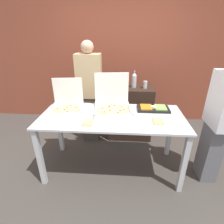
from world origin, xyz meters
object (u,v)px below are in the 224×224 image
Objects in this scene: paper_plate_front_center at (158,122)px; pizza_box_far_right at (112,104)px; person_guest_plaid at (90,93)px; paper_plate_front_left at (88,123)px; veggie_tray at (153,108)px; person_guest_cap at (219,121)px; pizza_box_near_left at (67,105)px; soda_can_colored at (118,87)px; soda_can_silver at (145,85)px; soda_bottle at (134,80)px.

pizza_box_far_right is at bearing 149.06° from paper_plate_front_center.
person_guest_plaid is at bearing 119.55° from pizza_box_far_right.
veggie_tray reaches higher than paper_plate_front_left.
person_guest_plaid is at bearing 151.68° from veggie_tray.
person_guest_cap is (1.72, -0.82, -0.04)m from person_guest_plaid.
paper_plate_front_left is at bearing -55.08° from pizza_box_near_left.
veggie_tray is at bearing 91.06° from paper_plate_front_center.
veggie_tray is (0.82, 0.45, 0.01)m from paper_plate_front_left.
soda_can_colored is (0.05, 0.54, 0.09)m from pizza_box_far_right.
veggie_tray is at bearing -4.54° from pizza_box_near_left.
pizza_box_far_right is 4.42× the size of soda_can_colored.
pizza_box_near_left is 0.89m from soda_can_colored.
soda_can_silver and soda_can_colored have the same top height.
veggie_tray is 0.73m from soda_can_colored.
paper_plate_front_center is (0.57, -0.34, -0.07)m from pizza_box_far_right.
pizza_box_far_right reaches higher than paper_plate_front_center.
paper_plate_front_left is 1.64× the size of soda_can_colored.
soda_can_silver is 0.07× the size of person_guest_plaid.
person_guest_plaid is (-0.98, 0.53, 0.03)m from veggie_tray.
soda_can_silver is at bearing 93.39° from paper_plate_front_center.
paper_plate_front_center is 1.12m from soda_bottle.
soda_bottle reaches higher than paper_plate_front_left.
paper_plate_front_left is (0.35, -0.38, -0.06)m from pizza_box_near_left.
soda_bottle is (-0.24, 0.70, 0.22)m from veggie_tray.
soda_can_silver is at bearing 55.24° from paper_plate_front_left.
person_guest_cap is at bearing 5.89° from paper_plate_front_left.
paper_plate_front_center is at bearing -59.72° from soda_can_colored.
soda_bottle is (0.32, 0.73, 0.16)m from pizza_box_far_right.
soda_bottle is (0.58, 1.15, 0.23)m from paper_plate_front_left.
paper_plate_front_center is 0.14× the size of person_guest_plaid.
veggie_tray is 1.11m from person_guest_plaid.
pizza_box_far_right is 0.33× the size of person_guest_cap.
veggie_tray is at bearing -3.87° from pizza_box_far_right.
pizza_box_far_right is at bearing 126.83° from person_guest_plaid.
pizza_box_near_left is 1.58× the size of soda_bottle.
soda_bottle is 0.18× the size of person_guest_cap.
pizza_box_far_right reaches higher than soda_can_silver.
pizza_box_far_right is 0.32× the size of person_guest_plaid.
pizza_box_near_left reaches higher than veggie_tray.
person_guest_plaid is (0.19, 0.61, -0.02)m from pizza_box_near_left.
soda_can_colored is at bearing -162.34° from soda_can_silver.
soda_bottle reaches higher than paper_plate_front_center.
pizza_box_near_left is 0.52m from paper_plate_front_left.
paper_plate_front_center is at bearing 137.60° from person_guest_plaid.
soda_can_silver is 0.47m from soda_can_colored.
soda_can_silver is 1.00× the size of soda_can_colored.
soda_can_colored is (-0.27, -0.19, -0.07)m from soda_bottle.
soda_bottle is 0.33m from soda_can_colored.
soda_can_colored is at bearing 57.33° from person_guest_cap.
pizza_box_near_left is 1.93m from person_guest_cap.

